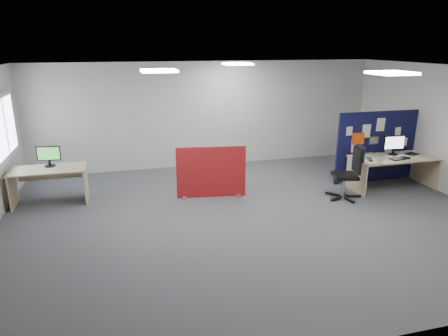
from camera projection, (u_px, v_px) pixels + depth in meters
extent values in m
plane|color=#56595E|center=(248.00, 216.00, 7.53)|extent=(9.00, 9.00, 0.00)
cube|color=white|center=(251.00, 69.00, 6.72)|extent=(9.00, 7.00, 0.02)
cube|color=silver|center=(208.00, 115.00, 10.36)|extent=(9.00, 0.02, 2.70)
cube|color=silver|center=(362.00, 233.00, 3.89)|extent=(9.00, 0.02, 2.70)
cube|color=white|center=(3.00, 127.00, 7.84)|extent=(0.06, 1.70, 1.30)
cube|color=white|center=(5.00, 127.00, 7.85)|extent=(0.02, 1.50, 1.10)
cube|color=white|center=(392.00, 73.00, 6.29)|extent=(0.60, 0.60, 0.04)
cube|color=white|center=(159.00, 71.00, 6.83)|extent=(0.60, 0.60, 0.04)
cube|color=white|center=(238.00, 64.00, 9.16)|extent=(0.60, 0.60, 0.04)
cube|color=black|center=(376.00, 147.00, 9.23)|extent=(2.01, 0.06, 1.66)
cube|color=#9E9EA3|center=(340.00, 183.00, 9.27)|extent=(0.08, 0.30, 0.04)
cube|color=#9E9EA3|center=(403.00, 177.00, 9.68)|extent=(0.08, 0.30, 0.04)
cube|color=white|center=(349.00, 131.00, 8.89)|extent=(0.15, 0.01, 0.20)
cube|color=white|center=(366.00, 131.00, 9.00)|extent=(0.21, 0.01, 0.30)
cube|color=white|center=(381.00, 125.00, 9.05)|extent=(0.21, 0.01, 0.30)
cube|color=white|center=(398.00, 131.00, 9.22)|extent=(0.15, 0.01, 0.20)
cube|color=white|center=(355.00, 146.00, 9.04)|extent=(0.21, 0.01, 0.30)
cube|color=white|center=(389.00, 150.00, 9.30)|extent=(0.21, 0.01, 0.30)
cube|color=white|center=(404.00, 142.00, 9.35)|extent=(0.15, 0.01, 0.20)
cube|color=white|center=(369.00, 159.00, 9.23)|extent=(0.21, 0.01, 0.30)
cube|color=gold|center=(374.00, 140.00, 9.12)|extent=(0.24, 0.01, 0.18)
cube|color=#F7530F|center=(358.00, 139.00, 8.95)|extent=(0.25, 0.10, 0.25)
cube|color=#DBB98C|center=(394.00, 157.00, 8.79)|extent=(1.88, 0.83, 0.03)
cube|color=#DBB98C|center=(356.00, 176.00, 8.68)|extent=(0.03, 0.77, 0.70)
cube|color=#DBB98C|center=(426.00, 170.00, 9.12)|extent=(0.03, 0.77, 0.70)
cube|color=#DBB98C|center=(382.00, 160.00, 9.19)|extent=(1.69, 0.02, 0.30)
cylinder|color=black|center=(393.00, 154.00, 8.95)|extent=(0.21, 0.21, 0.02)
cube|color=black|center=(393.00, 152.00, 8.93)|extent=(0.04, 0.03, 0.10)
cube|color=black|center=(394.00, 143.00, 8.87)|extent=(0.50, 0.06, 0.31)
cube|color=white|center=(395.00, 143.00, 8.85)|extent=(0.46, 0.03, 0.27)
cube|color=black|center=(400.00, 158.00, 8.62)|extent=(0.47, 0.25, 0.02)
cube|color=#9E9EA3|center=(411.00, 156.00, 8.80)|extent=(0.11, 0.08, 0.03)
cube|color=black|center=(412.00, 154.00, 8.99)|extent=(0.33, 0.30, 0.01)
cube|color=#AA1518|center=(211.00, 172.00, 8.34)|extent=(1.45, 0.25, 1.09)
cube|color=#9E9EA3|center=(185.00, 198.00, 8.35)|extent=(0.08, 0.30, 0.04)
cube|color=#9E9EA3|center=(237.00, 193.00, 8.63)|extent=(0.08, 0.30, 0.04)
cube|color=#DBB98C|center=(48.00, 169.00, 7.96)|extent=(1.44, 0.72, 0.03)
cube|color=#DBB98C|center=(13.00, 190.00, 7.90)|extent=(0.03, 0.66, 0.70)
cube|color=#DBB98C|center=(86.00, 184.00, 8.23)|extent=(0.03, 0.66, 0.70)
cube|color=#DBB98C|center=(51.00, 172.00, 8.31)|extent=(1.30, 0.02, 0.30)
cylinder|color=black|center=(50.00, 166.00, 8.11)|extent=(0.21, 0.21, 0.02)
cube|color=black|center=(50.00, 163.00, 8.09)|extent=(0.05, 0.04, 0.11)
cube|color=black|center=(48.00, 153.00, 8.03)|extent=(0.46, 0.09, 0.29)
cube|color=green|center=(48.00, 154.00, 8.01)|extent=(0.42, 0.06, 0.25)
cube|color=black|center=(353.00, 196.00, 8.41)|extent=(0.31, 0.12, 0.04)
cube|color=black|center=(343.00, 192.00, 8.61)|extent=(0.20, 0.29, 0.04)
cube|color=black|center=(332.00, 194.00, 8.53)|extent=(0.24, 0.27, 0.04)
cube|color=black|center=(336.00, 199.00, 8.27)|extent=(0.30, 0.17, 0.04)
cube|color=black|center=(349.00, 200.00, 8.20)|extent=(0.08, 0.31, 0.04)
cylinder|color=#9E9EA3|center=(344.00, 186.00, 8.34)|extent=(0.06, 0.06, 0.43)
cube|color=black|center=(345.00, 176.00, 8.27)|extent=(0.57, 0.57, 0.07)
cube|color=black|center=(357.00, 160.00, 8.18)|extent=(0.15, 0.43, 0.51)
cube|color=black|center=(360.00, 153.00, 8.13)|extent=(0.15, 0.40, 0.31)
cube|color=white|center=(370.00, 159.00, 8.61)|extent=(0.21, 0.30, 0.00)
cube|color=white|center=(369.00, 157.00, 8.79)|extent=(0.28, 0.34, 0.00)
cube|color=white|center=(420.00, 158.00, 8.68)|extent=(0.27, 0.34, 0.00)
cube|color=white|center=(370.00, 161.00, 8.43)|extent=(0.24, 0.32, 0.00)
cube|color=white|center=(392.00, 153.00, 9.10)|extent=(0.21, 0.30, 0.00)
cube|color=white|center=(400.00, 155.00, 8.92)|extent=(0.27, 0.34, 0.00)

